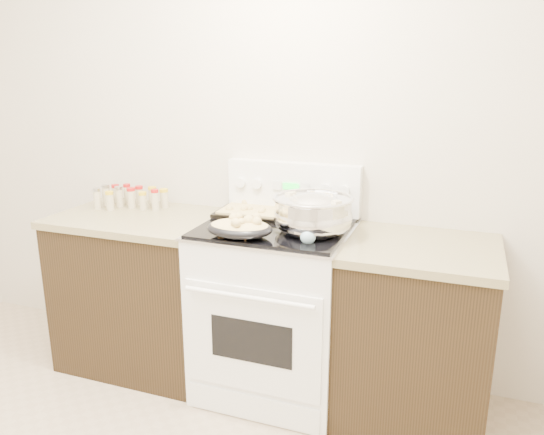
% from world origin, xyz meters
% --- Properties ---
extents(counter_left, '(0.93, 0.67, 0.92)m').
position_xyz_m(counter_left, '(-0.48, 1.43, 0.46)').
color(counter_left, black).
rests_on(counter_left, ground).
extents(counter_right, '(0.73, 0.67, 0.92)m').
position_xyz_m(counter_right, '(1.08, 1.43, 0.46)').
color(counter_right, black).
rests_on(counter_right, ground).
extents(kitchen_range, '(0.78, 0.73, 1.22)m').
position_xyz_m(kitchen_range, '(0.35, 1.42, 0.49)').
color(kitchen_range, white).
rests_on(kitchen_range, ground).
extents(mixing_bowl, '(0.47, 0.47, 0.23)m').
position_xyz_m(mixing_bowl, '(0.56, 1.38, 1.03)').
color(mixing_bowl, silver).
rests_on(mixing_bowl, kitchen_range).
extents(roasting_pan, '(0.34, 0.25, 0.11)m').
position_xyz_m(roasting_pan, '(0.25, 1.18, 0.99)').
color(roasting_pan, black).
rests_on(roasting_pan, kitchen_range).
extents(baking_sheet, '(0.46, 0.33, 0.05)m').
position_xyz_m(baking_sheet, '(0.19, 1.59, 0.96)').
color(baking_sheet, black).
rests_on(baking_sheet, kitchen_range).
extents(wooden_spoon, '(0.16, 0.25, 0.04)m').
position_xyz_m(wooden_spoon, '(0.19, 1.20, 0.95)').
color(wooden_spoon, tan).
rests_on(wooden_spoon, kitchen_range).
extents(blue_ladle, '(0.10, 0.26, 0.09)m').
position_xyz_m(blue_ladle, '(0.59, 1.23, 0.97)').
color(blue_ladle, '#88B3CC').
rests_on(blue_ladle, kitchen_range).
extents(spice_jars, '(0.40, 0.23, 0.13)m').
position_xyz_m(spice_jars, '(-0.63, 1.57, 0.98)').
color(spice_jars, '#BFB28C').
rests_on(spice_jars, counter_left).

